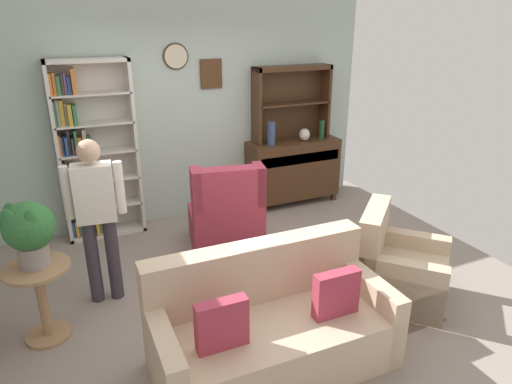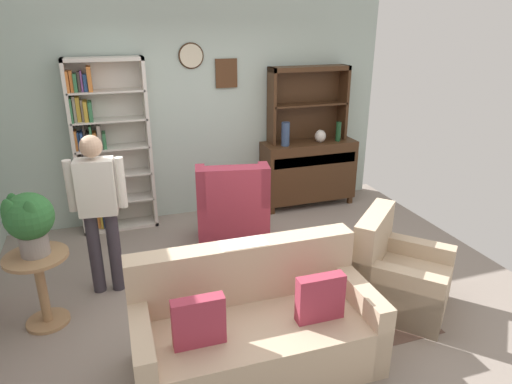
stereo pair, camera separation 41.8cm
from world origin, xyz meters
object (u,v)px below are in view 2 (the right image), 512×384
vase_tall (285,134)px  coffee_table (243,264)px  bookshelf (106,149)px  bottle_wine (338,131)px  vase_round (320,136)px  sideboard_hutch (308,94)px  potted_plant_large (28,220)px  sideboard (308,170)px  book_stack (257,256)px  couch_floral (254,328)px  wingback_chair (232,218)px  armchair_floral (398,277)px  plant_stand (41,282)px  person_reading (99,205)px

vase_tall → coffee_table: (-1.17, -1.85, -0.72)m
bookshelf → bottle_wine: 3.05m
vase_round → vase_tall: bearing=-178.5°
sideboard_hutch → potted_plant_large: (-3.32, -1.86, -0.57)m
bookshelf → vase_tall: bookshelf is taller
potted_plant_large → coffee_table: potted_plant_large is taller
sideboard → sideboard_hutch: size_ratio=1.18×
book_stack → couch_floral: bearing=-109.9°
vase_tall → potted_plant_large: size_ratio=0.58×
couch_floral → wingback_chair: 1.90m
vase_round → armchair_floral: 2.58m
bottle_wine → book_stack: 2.73m
sideboard → plant_stand: bearing=-151.9°
coffee_table → armchair_floral: bearing=-24.4°
bottle_wine → person_reading: person_reading is taller
sideboard_hutch → vase_tall: size_ratio=3.51×
person_reading → vase_round: bearing=24.5°
bookshelf → armchair_floral: (2.40, -2.60, -0.75)m
sideboard_hutch → person_reading: 3.22m
vase_tall → book_stack: (-1.06, -1.94, -0.61)m
sideboard → vase_round: 0.52m
vase_round → bottle_wine: 0.27m
sideboard_hutch → vase_round: (0.13, -0.18, -0.55)m
bottle_wine → wingback_chair: bearing=-154.2°
sideboard → armchair_floral: sideboard is taller
armchair_floral → coffee_table: armchair_floral is taller
bottle_wine → coffee_table: (-1.95, -1.84, -0.70)m
vase_round → coffee_table: size_ratio=0.21×
coffee_table → bookshelf: bearing=118.6°
vase_tall → sideboard: bearing=11.6°
sideboard → person_reading: size_ratio=0.83×
bookshelf → plant_stand: size_ratio=3.13×
vase_tall → person_reading: size_ratio=0.20×
plant_stand → bottle_wine: bearing=24.4°
sideboard → coffee_table: bearing=-129.0°
plant_stand → sideboard_hutch: bearing=29.5°
bottle_wine → potted_plant_large: size_ratio=0.50×
armchair_floral → couch_floral: bearing=-168.8°
wingback_chair → coffee_table: size_ratio=1.31×
sideboard_hutch → book_stack: (-1.45, -2.12, -1.09)m
vase_tall → wingback_chair: bearing=-138.9°
vase_tall → plant_stand: 3.44m
couch_floral → bottle_wine: bearing=51.9°
sideboard_hutch → bottle_wine: 0.67m
sideboard_hutch → plant_stand: sideboard_hutch is taller
sideboard_hutch → vase_tall: (-0.39, -0.19, -0.48)m
wingback_chair → person_reading: 1.55m
wingback_chair → couch_floral: bearing=-100.9°
bottle_wine → plant_stand: size_ratio=0.40×
bookshelf → vase_tall: (2.27, -0.16, 0.04)m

